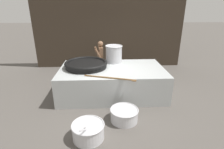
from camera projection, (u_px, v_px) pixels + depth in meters
ground_plane at (112, 93)px, 5.93m from camera, size 60.00×60.00×0.00m
back_wall at (109, 19)px, 7.94m from camera, size 6.88×0.24×4.45m
hearth_platform at (112, 81)px, 5.77m from camera, size 3.34×1.95×0.89m
giant_wok_near at (86, 64)px, 5.65m from camera, size 1.38×1.38×0.20m
stock_pot at (114, 54)px, 6.13m from camera, size 0.60×0.60×0.60m
stirring_paddle at (112, 78)px, 4.78m from camera, size 1.42×0.51×0.04m
cook at (101, 59)px, 6.85m from camera, size 0.38×0.58×1.52m
prep_bowl_vegetables at (88, 130)px, 3.81m from camera, size 0.73×0.94×0.65m
prep_bowl_meat at (124, 114)px, 4.41m from camera, size 0.72×0.72×0.33m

